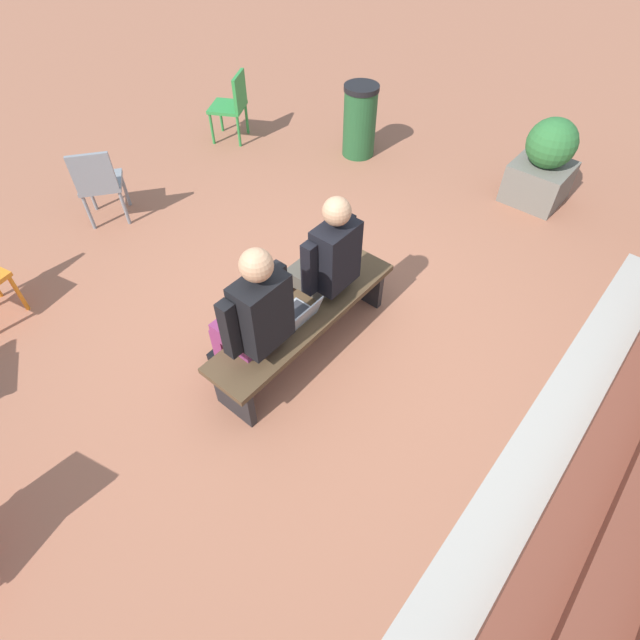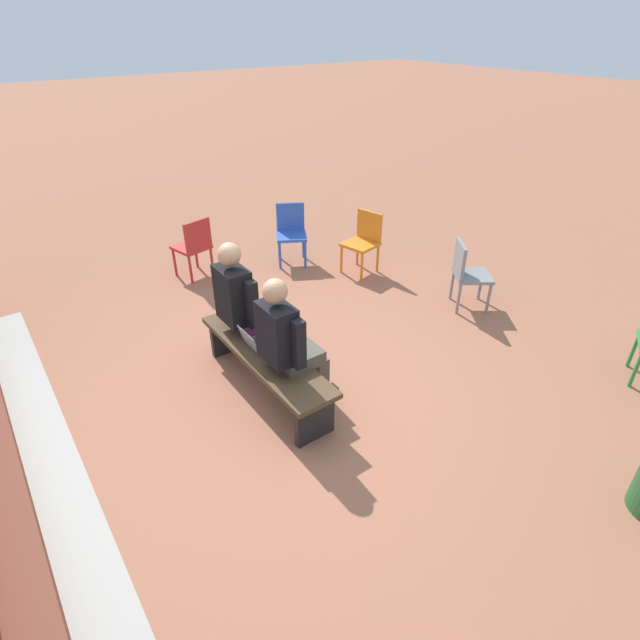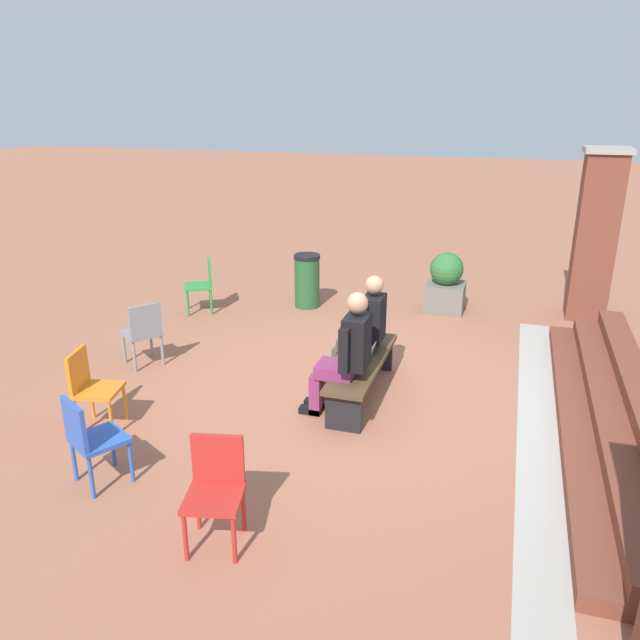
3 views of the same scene
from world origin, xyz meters
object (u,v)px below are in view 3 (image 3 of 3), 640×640
object	(u,v)px
plastic_chair_near_bench_left	(216,485)
planter	(446,284)
plastic_chair_mid_courtyard	(90,385)
plastic_chair_far_right	(203,282)
bench	(362,368)
plastic_chair_far_left	(90,436)
plastic_chair_by_pillar	(143,330)
person_student	(364,327)
person_adult	(346,351)
laptop	(362,359)
litter_bin	(307,281)

from	to	relation	value
plastic_chair_near_bench_left	planter	size ratio (longest dim) A/B	0.89
plastic_chair_mid_courtyard	plastic_chair_far_right	xyz separation A→B (m)	(-3.65, -0.63, 0.00)
bench	plastic_chair_far_left	size ratio (longest dim) A/B	2.14
plastic_chair_by_pillar	person_student	bearing A→B (deg)	96.29
bench	person_student	bearing A→B (deg)	-168.05
person_adult	plastic_chair_near_bench_left	world-z (taller)	person_adult
laptop	plastic_chair_near_bench_left	bearing A→B (deg)	-10.81
litter_bin	plastic_chair_by_pillar	bearing A→B (deg)	-22.68
bench	plastic_chair_mid_courtyard	distance (m)	2.88
person_student	plastic_chair_far_right	xyz separation A→B (m)	(-1.83, -3.02, -0.24)
laptop	planter	bearing A→B (deg)	171.42
laptop	planter	world-z (taller)	planter
bench	plastic_chair_mid_courtyard	size ratio (longest dim) A/B	2.14
plastic_chair_far_left	planter	xyz separation A→B (m)	(-5.70, 2.36, -0.04)
plastic_chair_far_left	planter	world-z (taller)	planter
plastic_chair_mid_courtyard	plastic_chair_by_pillar	xyz separation A→B (m)	(-1.51, -0.35, 0.00)
person_student	plastic_chair_near_bench_left	xyz separation A→B (m)	(3.00, -0.41, -0.24)
person_adult	plastic_chair_by_pillar	size ratio (longest dim) A/B	1.64
litter_bin	person_adult	bearing A→B (deg)	24.81
laptop	planter	xyz separation A→B (m)	(-3.43, 0.52, -0.06)
plastic_chair_mid_courtyard	plastic_chair_near_bench_left	xyz separation A→B (m)	(1.18, 1.98, 0.00)
planter	litter_bin	bearing A→B (deg)	-77.75
person_student	plastic_chair_far_right	bearing A→B (deg)	-121.24
person_adult	laptop	world-z (taller)	person_adult
person_student	planter	xyz separation A→B (m)	(-3.02, 0.60, -0.28)
litter_bin	laptop	bearing A→B (deg)	28.72
person_student	litter_bin	world-z (taller)	person_student
plastic_chair_far_right	person_adult	bearing A→B (deg)	49.06
plastic_chair_far_left	plastic_chair_by_pillar	world-z (taller)	same
bench	plastic_chair_far_left	xyz separation A→B (m)	(2.36, -1.83, 0.13)
plastic_chair_far_right	laptop	bearing A→B (deg)	54.08
person_adult	plastic_chair_near_bench_left	xyz separation A→B (m)	(2.21, -0.41, -0.25)
bench	laptop	xyz separation A→B (m)	(0.10, 0.01, 0.15)
laptop	plastic_chair_near_bench_left	distance (m)	2.63
plastic_chair_by_pillar	planter	world-z (taller)	planter
laptop	litter_bin	bearing A→B (deg)	-151.28
plastic_chair_far_right	plastic_chair_near_bench_left	world-z (taller)	same
plastic_chair_mid_courtyard	plastic_chair_far_right	size ratio (longest dim) A/B	1.00
plastic_chair_near_bench_left	planter	bearing A→B (deg)	170.46
bench	plastic_chair_by_pillar	distance (m)	2.81
plastic_chair_mid_courtyard	person_adult	bearing A→B (deg)	113.22
plastic_chair_by_pillar	person_adult	bearing A→B (deg)	79.98
person_student	laptop	size ratio (longest dim) A/B	4.19
person_student	plastic_chair_mid_courtyard	xyz separation A→B (m)	(1.81, -2.40, -0.24)
plastic_chair_near_bench_left	plastic_chair_far_right	bearing A→B (deg)	-151.64
person_student	plastic_chair_far_left	size ratio (longest dim) A/B	1.60
person_adult	plastic_chair_near_bench_left	bearing A→B (deg)	-10.55
plastic_chair_near_bench_left	planter	world-z (taller)	planter
plastic_chair_by_pillar	plastic_chair_near_bench_left	distance (m)	3.56
person_adult	plastic_chair_far_right	world-z (taller)	person_adult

